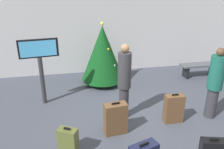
# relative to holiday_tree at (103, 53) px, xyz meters

# --- Properties ---
(ground_plane) EXTENTS (16.00, 16.00, 0.00)m
(ground_plane) POSITION_rel_holiday_tree_xyz_m (0.42, -2.55, -1.06)
(ground_plane) COLOR #424754
(back_wall) EXTENTS (16.00, 0.20, 3.49)m
(back_wall) POSITION_rel_holiday_tree_xyz_m (0.42, 1.24, 0.68)
(back_wall) COLOR silver
(back_wall) RESTS_ON ground_plane
(holiday_tree) EXTENTS (1.42, 1.42, 2.08)m
(holiday_tree) POSITION_rel_holiday_tree_xyz_m (0.00, 0.00, 0.00)
(holiday_tree) COLOR #4C3319
(holiday_tree) RESTS_ON ground_plane
(flight_info_kiosk) EXTENTS (1.03, 0.20, 1.86)m
(flight_info_kiosk) POSITION_rel_holiday_tree_xyz_m (-1.87, -1.05, 0.27)
(flight_info_kiosk) COLOR #333338
(flight_info_kiosk) RESTS_ON ground_plane
(waiting_bench) EXTENTS (1.43, 0.44, 0.48)m
(waiting_bench) POSITION_rel_holiday_tree_xyz_m (3.56, -0.10, -0.70)
(waiting_bench) COLOR #4C5159
(waiting_bench) RESTS_ON ground_plane
(traveller_0) EXTENTS (0.35, 0.35, 1.91)m
(traveller_0) POSITION_rel_holiday_tree_xyz_m (0.17, -2.20, -0.04)
(traveller_0) COLOR #333338
(traveller_0) RESTS_ON ground_plane
(traveller_1) EXTENTS (0.42, 0.42, 1.82)m
(traveller_1) POSITION_rel_holiday_tree_xyz_m (2.34, -2.63, -0.10)
(traveller_1) COLOR #333338
(traveller_1) RESTS_ON ground_plane
(suitcase_0) EXTENTS (0.53, 0.30, 0.78)m
(suitcase_0) POSITION_rel_holiday_tree_xyz_m (-0.18, -2.84, -0.69)
(suitcase_0) COLOR brown
(suitcase_0) RESTS_ON ground_plane
(suitcase_1) EXTENTS (0.43, 0.36, 0.63)m
(suitcase_1) POSITION_rel_holiday_tree_xyz_m (-1.24, -3.35, -0.77)
(suitcase_1) COLOR #59602D
(suitcase_1) RESTS_ON ground_plane
(suitcase_4) EXTENTS (0.46, 0.23, 0.76)m
(suitcase_4) POSITION_rel_holiday_tree_xyz_m (1.31, -2.67, -0.70)
(suitcase_4) COLOR brown
(suitcase_4) RESTS_ON ground_plane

